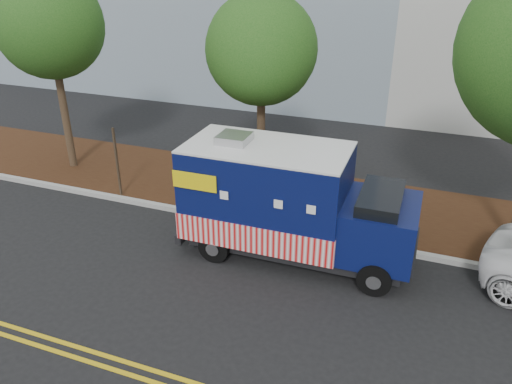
% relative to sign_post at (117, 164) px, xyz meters
% --- Properties ---
extents(ground, '(120.00, 120.00, 0.00)m').
position_rel_sign_post_xyz_m(ground, '(4.96, -1.55, -1.20)').
color(ground, black).
rests_on(ground, ground).
extents(curb, '(120.00, 0.18, 0.15)m').
position_rel_sign_post_xyz_m(curb, '(4.96, -0.15, -1.12)').
color(curb, '#9E9E99').
rests_on(curb, ground).
extents(mulch_strip, '(120.00, 4.00, 0.15)m').
position_rel_sign_post_xyz_m(mulch_strip, '(4.96, 1.95, -1.12)').
color(mulch_strip, black).
rests_on(mulch_strip, ground).
extents(centerline_near, '(120.00, 0.10, 0.01)m').
position_rel_sign_post_xyz_m(centerline_near, '(4.96, -6.00, -1.19)').
color(centerline_near, gold).
rests_on(centerline_near, ground).
extents(centerline_far, '(120.00, 0.10, 0.01)m').
position_rel_sign_post_xyz_m(centerline_far, '(4.96, -6.25, -1.19)').
color(centerline_far, gold).
rests_on(centerline_far, ground).
extents(tree_a, '(3.48, 3.48, 6.81)m').
position_rel_sign_post_xyz_m(tree_a, '(-3.03, 1.44, 3.85)').
color(tree_a, '#38281C').
rests_on(tree_a, ground).
extents(tree_b, '(3.33, 3.33, 6.26)m').
position_rel_sign_post_xyz_m(tree_b, '(3.96, 2.22, 3.38)').
color(tree_b, '#38281C').
rests_on(tree_b, ground).
extents(sign_post, '(0.06, 0.06, 2.40)m').
position_rel_sign_post_xyz_m(sign_post, '(0.00, 0.00, 0.00)').
color(sign_post, '#473828').
rests_on(sign_post, ground).
extents(food_truck, '(5.98, 2.35, 3.13)m').
position_rel_sign_post_xyz_m(food_truck, '(5.88, -1.15, 0.22)').
color(food_truck, black).
rests_on(food_truck, ground).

